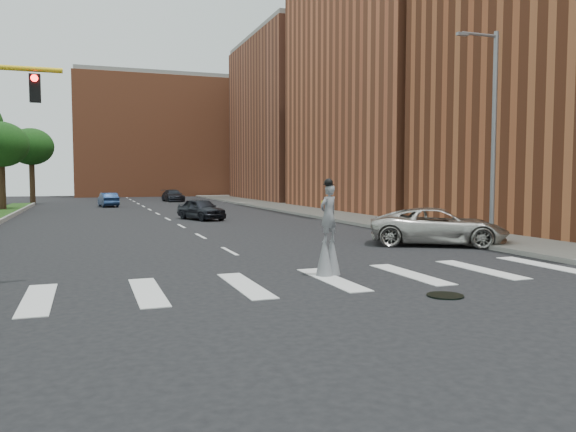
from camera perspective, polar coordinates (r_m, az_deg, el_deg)
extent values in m
plane|color=black|center=(14.81, 1.48, -7.46)|extent=(160.00, 160.00, 0.00)
cube|color=slate|center=(42.52, 5.01, 0.14)|extent=(5.00, 90.00, 0.18)
cylinder|color=black|center=(14.48, 15.68, -7.79)|extent=(0.90, 0.90, 0.04)
cube|color=#A85635|center=(52.15, 12.51, 13.91)|extent=(16.00, 22.00, 24.00)
cube|color=brown|center=(73.17, 2.28, 9.53)|extent=(16.00, 22.00, 20.00)
cube|color=#A85635|center=(92.42, -12.80, 7.66)|extent=(26.00, 14.00, 18.00)
cylinder|color=slate|center=(25.46, 20.17, 7.27)|extent=(0.20, 0.20, 9.00)
cylinder|color=slate|center=(25.59, 18.98, 17.02)|extent=(1.80, 0.12, 0.12)
cube|color=slate|center=(25.04, 17.29, 17.23)|extent=(0.50, 0.18, 0.12)
cube|color=black|center=(16.75, -24.32, 11.74)|extent=(0.28, 0.18, 0.75)
cylinder|color=#FF0C0C|center=(16.69, -24.37, 12.64)|extent=(0.18, 0.06, 0.18)
cylinder|color=#2F1F12|center=(16.93, 4.48, -4.32)|extent=(0.07, 0.07, 0.99)
cylinder|color=#2F1F12|center=(16.70, 3.73, -4.43)|extent=(0.07, 0.07, 0.99)
cone|color=slate|center=(16.92, 4.48, -3.91)|extent=(0.52, 0.52, 1.24)
cone|color=slate|center=(16.68, 3.73, -4.01)|extent=(0.52, 0.52, 1.24)
imported|color=slate|center=(16.67, 4.13, 0.23)|extent=(0.74, 0.62, 1.72)
sphere|color=black|center=(16.64, 4.14, 3.39)|extent=(0.26, 0.26, 0.26)
cylinder|color=black|center=(16.64, 4.14, 3.21)|extent=(0.34, 0.34, 0.02)
cube|color=yellow|center=(16.75, 3.79, 1.86)|extent=(0.22, 0.05, 0.10)
imported|color=#B8B5AE|center=(25.08, 15.01, -1.03)|extent=(6.34, 5.23, 1.61)
imported|color=black|center=(38.91, -8.82, 0.70)|extent=(3.08, 4.65, 1.47)
imported|color=#15274A|center=(57.96, -17.80, 1.58)|extent=(1.97, 4.35, 1.38)
imported|color=black|center=(68.40, -11.61, 2.04)|extent=(2.45, 5.03, 1.41)
cylinder|color=#2F1F12|center=(52.76, -27.05, 2.83)|extent=(0.56, 0.56, 4.53)
ellipsoid|color=black|center=(52.83, -27.17, 6.50)|extent=(4.46, 4.46, 3.79)
cylinder|color=#2F1F12|center=(65.95, -24.55, 3.26)|extent=(0.56, 0.56, 5.00)
ellipsoid|color=black|center=(66.03, -24.64, 6.43)|extent=(4.61, 4.61, 3.92)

